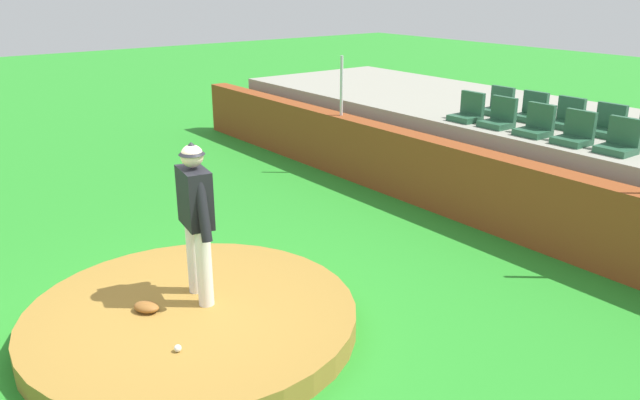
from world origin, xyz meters
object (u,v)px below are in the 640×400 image
stadium_chair_0 (468,112)px  stadium_chair_6 (531,112)px  baseball (178,348)px  stadium_chair_7 (567,118)px  fielding_glove (146,307)px  stadium_chair_2 (536,126)px  stadium_chair_1 (499,118)px  stadium_chair_5 (498,106)px  stadium_chair_3 (575,134)px  pitcher (196,210)px  stadium_chair_4 (620,142)px  stadium_chair_8 (607,126)px

stadium_chair_0 → stadium_chair_6: size_ratio=1.00×
baseball → stadium_chair_7: 7.64m
fielding_glove → stadium_chair_2: size_ratio=0.60×
stadium_chair_1 → stadium_chair_6: 0.88m
stadium_chair_0 → stadium_chair_6: bearing=-125.6°
stadium_chair_0 → fielding_glove: bearing=99.8°
fielding_glove → stadium_chair_5: size_ratio=0.60×
stadium_chair_3 → stadium_chair_5: (-2.12, 0.89, 0.00)m
baseball → fielding_glove: 0.94m
stadium_chair_6 → stadium_chair_0: bearing=54.4°
pitcher → stadium_chair_4: pitcher is taller
pitcher → stadium_chair_3: (0.88, 5.90, 0.18)m
stadium_chair_6 → stadium_chair_2: bearing=129.0°
stadium_chair_4 → stadium_chair_0: bearing=0.7°
stadium_chair_0 → stadium_chair_2: (1.39, 0.01, 0.00)m
stadium_chair_3 → stadium_chair_6: bearing=-32.7°
baseball → fielding_glove: fielding_glove is taller
stadium_chair_4 → stadium_chair_7: size_ratio=1.00×
stadium_chair_5 → stadium_chair_8: size_ratio=1.00×
fielding_glove → stadium_chair_6: bearing=-117.8°
stadium_chair_3 → stadium_chair_4: (0.68, 0.03, 0.00)m
baseball → stadium_chair_6: (-1.42, 7.51, 1.21)m
stadium_chair_0 → stadium_chair_7: size_ratio=1.00×
stadium_chair_2 → stadium_chair_6: size_ratio=1.00×
stadium_chair_4 → stadium_chair_5: 2.94m
stadium_chair_5 → stadium_chair_7: same height
fielding_glove → stadium_chair_0: size_ratio=0.60×
pitcher → stadium_chair_2: 5.91m
stadium_chair_7 → fielding_glove: bearing=88.3°
stadium_chair_0 → stadium_chair_4: size_ratio=1.00×
stadium_chair_6 → stadium_chair_7: bearing=179.9°
stadium_chair_6 → stadium_chair_8: 1.42m
stadium_chair_1 → stadium_chair_8: 1.67m
stadium_chair_5 → stadium_chair_8: bearing=-179.8°
stadium_chair_2 → stadium_chair_6: bearing=-51.0°
stadium_chair_0 → stadium_chair_1: (0.65, 0.03, 0.00)m
stadium_chair_3 → stadium_chair_6: size_ratio=1.00×
stadium_chair_6 → stadium_chair_7: (0.70, -0.00, 0.00)m
stadium_chair_6 → stadium_chair_8: bearing=179.5°
stadium_chair_3 → stadium_chair_8: same height
pitcher → stadium_chair_7: pitcher is taller
stadium_chair_2 → stadium_chair_8: size_ratio=1.00×
baseball → pitcher: bearing=141.1°
stadium_chair_1 → stadium_chair_4: same height
stadium_chair_1 → stadium_chair_2: size_ratio=1.00×
pitcher → stadium_chair_5: (-1.25, 6.79, 0.18)m
pitcher → stadium_chair_6: 6.84m
stadium_chair_2 → stadium_chair_3: same height
stadium_chair_0 → stadium_chair_6: (0.65, 0.91, 0.00)m
stadium_chair_1 → stadium_chair_2: 0.74m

